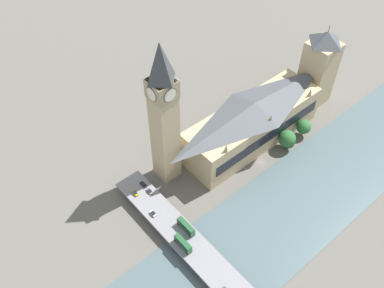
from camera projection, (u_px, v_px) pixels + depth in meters
ground_plane at (260, 162)px, 235.02m from camera, size 600.00×600.00×0.00m
river_water at (304, 196)px, 218.93m from camera, size 49.82×360.00×0.30m
parliament_hall at (253, 122)px, 236.29m from camera, size 25.52×84.54×28.25m
clock_tower at (164, 113)px, 197.73m from camera, size 11.90×11.90×82.40m
victoria_tower at (319, 68)px, 252.83m from camera, size 16.46×16.46×52.68m
road_bridge at (212, 268)px, 187.69m from camera, size 131.64×14.07×5.24m
double_decker_bus_lead at (183, 243)px, 191.93m from camera, size 10.08×2.60×4.72m
double_decker_bus_mid at (186, 226)px, 197.99m from camera, size 10.47×2.58×4.65m
car_northbound_mid at (153, 214)px, 205.00m from camera, size 3.85×1.93×1.44m
car_northbound_tail at (135, 193)px, 213.29m from camera, size 4.11×1.78×1.46m
car_southbound_lead at (143, 185)px, 216.90m from camera, size 4.27×1.88×1.37m
car_southbound_mid at (149, 191)px, 214.05m from camera, size 4.03×1.78×1.39m
tree_embankment_near at (304, 127)px, 244.05m from camera, size 8.46×8.46×10.99m
tree_embankment_mid at (287, 139)px, 236.80m from camera, size 9.70×9.70×12.22m
tree_embankment_far at (289, 142)px, 237.66m from camera, size 6.96×6.96×8.85m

